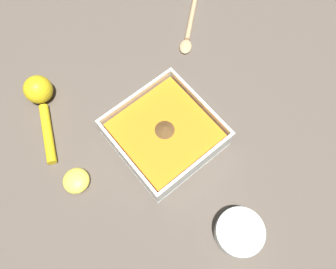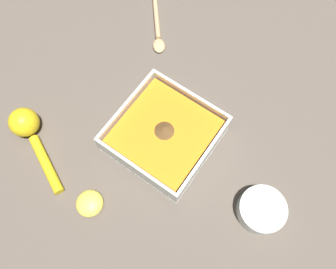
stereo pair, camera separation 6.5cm
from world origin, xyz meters
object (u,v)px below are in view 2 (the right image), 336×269
Objects in this scene: square_dish at (164,135)px; lemon_squeezer at (28,130)px; lemon_half at (90,203)px; wooden_spoon at (157,23)px; spice_bowl at (261,210)px.

lemon_squeezer is at bearing -146.85° from square_dish.
lemon_half is at bearing -100.95° from square_dish.
wooden_spoon is at bearing 128.94° from square_dish.
spice_bowl is 0.48m from lemon_squeezer.
square_dish reaches higher than spice_bowl.
lemon_half is at bearing -20.37° from wooden_spoon.
lemon_squeezer is (-0.47, -0.13, 0.01)m from spice_bowl.
lemon_half is (-0.27, -0.18, -0.00)m from spice_bowl.
lemon_half is 0.45m from wooden_spoon.
lemon_squeezer is at bearing -163.94° from spice_bowl.
square_dish is at bearing -1.04° from wooden_spoon.
lemon_squeezer reaches higher than spice_bowl.
spice_bowl is at bearing -140.04° from lemon_squeezer.
spice_bowl is 0.48× the size of lemon_squeezer.
lemon_squeezer is 1.10× the size of wooden_spoon.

